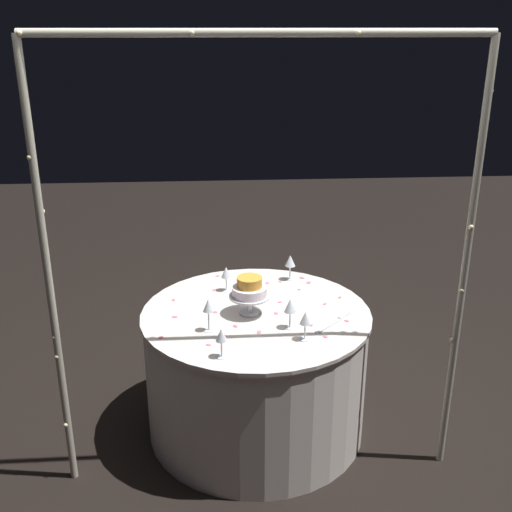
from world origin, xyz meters
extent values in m
plane|color=black|center=(0.00, 0.00, 0.00)|extent=(12.00, 12.00, 0.00)
cylinder|color=#B7B29E|center=(-0.97, 0.36, 1.08)|extent=(0.04, 0.04, 2.17)
cylinder|color=#B7B29E|center=(0.97, 0.36, 1.08)|extent=(0.04, 0.04, 2.17)
cylinder|color=#B7B29E|center=(0.00, 0.36, 2.17)|extent=(1.94, 0.04, 0.04)
sphere|color=#F9EAB2|center=(-0.98, 0.35, 1.20)|extent=(0.02, 0.02, 0.02)
sphere|color=#F9EAB2|center=(0.97, 0.36, 1.84)|extent=(0.02, 0.02, 0.02)
sphere|color=#F9EAB2|center=(-0.74, 0.37, 2.17)|extent=(0.02, 0.02, 0.02)
sphere|color=#F9EAB2|center=(-0.97, 0.38, 1.33)|extent=(0.02, 0.02, 0.02)
sphere|color=#F9EAB2|center=(0.98, 0.37, 0.72)|extent=(0.02, 0.02, 0.02)
sphere|color=#F9EAB2|center=(-0.39, 0.38, 2.17)|extent=(0.02, 0.02, 0.02)
sphere|color=#F9EAB2|center=(-0.97, 0.37, 1.00)|extent=(0.02, 0.02, 0.02)
sphere|color=#F9EAB2|center=(0.98, 0.37, 0.33)|extent=(0.02, 0.02, 0.02)
sphere|color=#F9EAB2|center=(-0.07, 0.35, 2.17)|extent=(0.02, 0.02, 0.02)
sphere|color=#F9EAB2|center=(-0.95, 0.36, 0.73)|extent=(0.02, 0.02, 0.02)
sphere|color=#F9EAB2|center=(0.98, 0.37, 1.68)|extent=(0.02, 0.02, 0.02)
sphere|color=#F9EAB2|center=(0.28, 0.37, 2.17)|extent=(0.02, 0.02, 0.02)
sphere|color=#F9EAB2|center=(-0.98, 0.34, 2.04)|extent=(0.02, 0.02, 0.02)
sphere|color=#F9EAB2|center=(0.96, 0.35, 1.43)|extent=(0.02, 0.02, 0.02)
sphere|color=#F9EAB2|center=(0.63, 0.35, 2.17)|extent=(0.02, 0.02, 0.02)
sphere|color=#F9EAB2|center=(-0.99, 0.34, 1.93)|extent=(0.02, 0.02, 0.02)
sphere|color=#F9EAB2|center=(0.98, 0.37, 0.82)|extent=(0.02, 0.02, 0.02)
sphere|color=#F9EAB2|center=(0.95, 0.38, 2.17)|extent=(0.02, 0.02, 0.02)
cylinder|color=silver|center=(0.00, 0.00, 0.36)|extent=(1.23, 1.23, 0.72)
cylinder|color=silver|center=(0.00, 0.00, 0.73)|extent=(1.25, 1.25, 0.02)
cylinder|color=silver|center=(0.04, 0.02, 0.74)|extent=(0.11, 0.11, 0.01)
cylinder|color=silver|center=(0.04, 0.02, 0.79)|extent=(0.02, 0.02, 0.09)
cylinder|color=silver|center=(0.04, 0.02, 0.84)|extent=(0.22, 0.22, 0.01)
cylinder|color=white|center=(0.04, 0.02, 0.87)|extent=(0.19, 0.19, 0.05)
cylinder|color=gold|center=(0.04, 0.02, 0.92)|extent=(0.13, 0.13, 0.05)
cylinder|color=silver|center=(0.19, 0.46, 0.74)|extent=(0.06, 0.06, 0.00)
cylinder|color=silver|center=(0.19, 0.46, 0.78)|extent=(0.01, 0.01, 0.08)
cone|color=silver|center=(0.19, 0.46, 0.86)|extent=(0.05, 0.05, 0.06)
cylinder|color=silver|center=(0.25, 0.19, 0.74)|extent=(0.06, 0.06, 0.00)
cylinder|color=silver|center=(0.25, 0.19, 0.80)|extent=(0.01, 0.01, 0.11)
cone|color=silver|center=(0.25, 0.19, 0.88)|extent=(0.06, 0.06, 0.07)
cylinder|color=silver|center=(0.15, -0.30, 0.74)|extent=(0.06, 0.06, 0.00)
cylinder|color=silver|center=(0.15, -0.30, 0.78)|extent=(0.01, 0.01, 0.08)
cone|color=silver|center=(0.15, -0.30, 0.86)|extent=(0.06, 0.06, 0.07)
cylinder|color=silver|center=(-0.22, 0.32, 0.74)|extent=(0.06, 0.06, 0.00)
cylinder|color=silver|center=(-0.22, 0.32, 0.78)|extent=(0.01, 0.01, 0.08)
cone|color=silver|center=(-0.22, 0.32, 0.86)|extent=(0.06, 0.06, 0.07)
cylinder|color=silver|center=(-0.24, -0.44, 0.74)|extent=(0.06, 0.06, 0.00)
cylinder|color=silver|center=(-0.24, -0.44, 0.79)|extent=(0.01, 0.01, 0.09)
cone|color=silver|center=(-0.24, -0.44, 0.86)|extent=(0.06, 0.06, 0.07)
cylinder|color=silver|center=(-0.16, 0.19, 0.74)|extent=(0.06, 0.06, 0.00)
cylinder|color=silver|center=(-0.16, 0.19, 0.79)|extent=(0.01, 0.01, 0.09)
cone|color=silver|center=(-0.16, 0.19, 0.87)|extent=(0.06, 0.06, 0.07)
cube|color=silver|center=(-0.37, 0.19, 0.74)|extent=(0.17, 0.17, 0.01)
cube|color=white|center=(-0.47, 0.09, 0.74)|extent=(0.08, 0.08, 0.01)
ellipsoid|color=#EA6B84|center=(-0.39, -0.07, 0.74)|extent=(0.03, 0.03, 0.00)
ellipsoid|color=#EA6B84|center=(0.22, -0.01, 0.74)|extent=(0.04, 0.04, 0.00)
ellipsoid|color=#EA6B84|center=(-0.47, 0.14, 0.74)|extent=(0.04, 0.04, 0.00)
ellipsoid|color=#EA6B84|center=(-0.11, 0.03, 0.74)|extent=(0.03, 0.04, 0.00)
ellipsoid|color=#EA6B84|center=(0.26, 0.35, 0.74)|extent=(0.03, 0.03, 0.00)
ellipsoid|color=#EA6B84|center=(0.25, -0.05, 0.74)|extent=(0.04, 0.04, 0.00)
ellipsoid|color=#EA6B84|center=(0.20, -0.51, 0.74)|extent=(0.03, 0.03, 0.00)
ellipsoid|color=#EA6B84|center=(-0.09, -0.38, 0.74)|extent=(0.05, 0.05, 0.00)
ellipsoid|color=#EA6B84|center=(-0.35, -0.37, 0.74)|extent=(0.04, 0.05, 0.00)
ellipsoid|color=#EA6B84|center=(-0.49, -0.15, 0.74)|extent=(0.03, 0.03, 0.00)
ellipsoid|color=#EA6B84|center=(0.12, 0.16, 0.74)|extent=(0.04, 0.04, 0.00)
ellipsoid|color=#EA6B84|center=(-0.31, -0.45, 0.74)|extent=(0.04, 0.04, 0.00)
ellipsoid|color=#EA6B84|center=(-0.17, -0.40, 0.74)|extent=(0.03, 0.03, 0.00)
ellipsoid|color=#EA6B84|center=(0.44, 0.03, 0.74)|extent=(0.04, 0.03, 0.00)
ellipsoid|color=#EA6B84|center=(-0.28, 0.18, 0.74)|extent=(0.03, 0.03, 0.00)
ellipsoid|color=#EA6B84|center=(-0.14, -0.11, 0.74)|extent=(0.03, 0.02, 0.00)
ellipsoid|color=#EA6B84|center=(0.49, 0.25, 0.74)|extent=(0.04, 0.04, 0.00)
ellipsoid|color=#EA6B84|center=(-0.33, 0.30, 0.74)|extent=(0.03, 0.04, 0.00)
ellipsoid|color=#EA6B84|center=(0.46, -0.18, 0.74)|extent=(0.02, 0.03, 0.00)
ellipsoid|color=#EA6B84|center=(0.23, -0.30, 0.74)|extent=(0.03, 0.04, 0.00)
ellipsoid|color=#EA6B84|center=(-0.27, -0.28, 0.74)|extent=(0.03, 0.03, 0.00)
ellipsoid|color=#EA6B84|center=(0.00, 0.23, 0.74)|extent=(0.03, 0.04, 0.00)
camera|label=1|loc=(0.20, 2.95, 2.20)|focal=42.45mm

